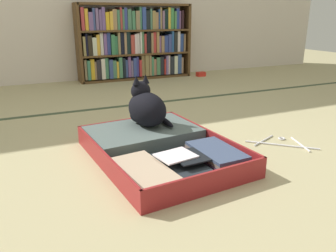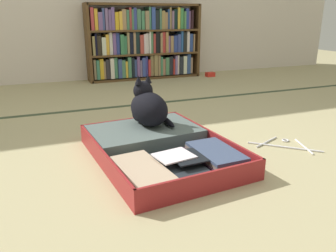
{
  "view_description": "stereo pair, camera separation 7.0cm",
  "coord_description": "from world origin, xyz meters",
  "px_view_note": "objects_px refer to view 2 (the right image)",
  "views": [
    {
      "loc": [
        -0.71,
        -1.35,
        0.68
      ],
      "look_at": [
        -0.07,
        0.06,
        0.17
      ],
      "focal_mm": 35.79,
      "sensor_mm": 36.0,
      "label": 1
    },
    {
      "loc": [
        -0.65,
        -1.38,
        0.68
      ],
      "look_at": [
        -0.07,
        0.06,
        0.17
      ],
      "focal_mm": 35.79,
      "sensor_mm": 36.0,
      "label": 2
    }
  ],
  "objects_px": {
    "bookshelf": "(144,43)",
    "open_suitcase": "(157,147)",
    "clothes_hanger": "(285,145)",
    "black_cat": "(148,107)",
    "small_red_pouch": "(210,74)"
  },
  "relations": [
    {
      "from": "open_suitcase",
      "to": "black_cat",
      "type": "bearing_deg",
      "value": 83.88
    },
    {
      "from": "bookshelf",
      "to": "open_suitcase",
      "type": "height_order",
      "value": "bookshelf"
    },
    {
      "from": "bookshelf",
      "to": "black_cat",
      "type": "xyz_separation_m",
      "value": [
        -0.6,
        -1.94,
        -0.19
      ]
    },
    {
      "from": "black_cat",
      "to": "small_red_pouch",
      "type": "xyz_separation_m",
      "value": [
        1.36,
        1.76,
        -0.18
      ]
    },
    {
      "from": "clothes_hanger",
      "to": "black_cat",
      "type": "bearing_deg",
      "value": 153.04
    },
    {
      "from": "clothes_hanger",
      "to": "bookshelf",
      "type": "bearing_deg",
      "value": 91.88
    },
    {
      "from": "clothes_hanger",
      "to": "small_red_pouch",
      "type": "distance_m",
      "value": 2.21
    },
    {
      "from": "small_red_pouch",
      "to": "bookshelf",
      "type": "bearing_deg",
      "value": 166.14
    },
    {
      "from": "bookshelf",
      "to": "black_cat",
      "type": "distance_m",
      "value": 2.04
    },
    {
      "from": "bookshelf",
      "to": "small_red_pouch",
      "type": "relative_size",
      "value": 12.72
    },
    {
      "from": "bookshelf",
      "to": "open_suitcase",
      "type": "relative_size",
      "value": 1.45
    },
    {
      "from": "bookshelf",
      "to": "small_red_pouch",
      "type": "height_order",
      "value": "bookshelf"
    },
    {
      "from": "bookshelf",
      "to": "clothes_hanger",
      "type": "height_order",
      "value": "bookshelf"
    },
    {
      "from": "clothes_hanger",
      "to": "open_suitcase",
      "type": "bearing_deg",
      "value": 168.37
    },
    {
      "from": "bookshelf",
      "to": "clothes_hanger",
      "type": "bearing_deg",
      "value": -88.12
    }
  ]
}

